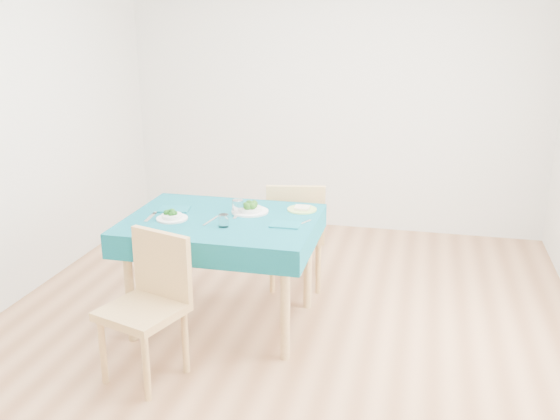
% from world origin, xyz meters
% --- Properties ---
extents(room_shell, '(4.02, 4.52, 2.73)m').
position_xyz_m(room_shell, '(0.00, 0.00, 1.35)').
color(room_shell, '#92613D').
rests_on(room_shell, ground).
extents(table, '(1.23, 0.94, 0.76)m').
position_xyz_m(table, '(-0.40, 0.02, 0.38)').
color(table, '#084D5A').
rests_on(table, ground).
extents(chair_near, '(0.53, 0.55, 1.03)m').
position_xyz_m(chair_near, '(-0.63, -0.73, 0.51)').
color(chair_near, tan).
rests_on(chair_near, ground).
extents(chair_far, '(0.51, 0.54, 1.07)m').
position_xyz_m(chair_far, '(-0.06, 0.78, 0.54)').
color(chair_far, tan).
rests_on(chair_far, ground).
extents(bowl_near, '(0.20, 0.20, 0.06)m').
position_xyz_m(bowl_near, '(-0.70, -0.08, 0.79)').
color(bowl_near, white).
rests_on(bowl_near, table).
extents(bowl_far, '(0.25, 0.25, 0.08)m').
position_xyz_m(bowl_far, '(-0.25, 0.19, 0.80)').
color(bowl_far, white).
rests_on(bowl_far, table).
extents(fork_near, '(0.04, 0.19, 0.00)m').
position_xyz_m(fork_near, '(-0.86, -0.07, 0.76)').
color(fork_near, silver).
rests_on(fork_near, table).
extents(knife_near, '(0.04, 0.21, 0.00)m').
position_xyz_m(knife_near, '(-0.45, -0.05, 0.76)').
color(knife_near, silver).
rests_on(knife_near, table).
extents(fork_far, '(0.03, 0.17, 0.00)m').
position_xyz_m(fork_far, '(-0.32, 0.11, 0.76)').
color(fork_far, silver).
rests_on(fork_far, table).
extents(knife_far, '(0.12, 0.21, 0.00)m').
position_xyz_m(knife_far, '(0.13, 0.01, 0.76)').
color(knife_far, silver).
rests_on(knife_far, table).
extents(napkin_near, '(0.22, 0.17, 0.01)m').
position_xyz_m(napkin_near, '(-0.77, 0.11, 0.76)').
color(napkin_near, '#0B5664').
rests_on(napkin_near, table).
extents(napkin_far, '(0.19, 0.13, 0.01)m').
position_xyz_m(napkin_far, '(0.04, -0.03, 0.76)').
color(napkin_far, '#0B5664').
rests_on(napkin_far, table).
extents(tumbler_center, '(0.08, 0.08, 0.10)m').
position_xyz_m(tumbler_center, '(-0.32, 0.13, 0.81)').
color(tumbler_center, white).
rests_on(tumbler_center, table).
extents(tumbler_side, '(0.06, 0.06, 0.08)m').
position_xyz_m(tumbler_side, '(-0.33, -0.14, 0.80)').
color(tumbler_side, white).
rests_on(tumbler_side, table).
extents(side_plate, '(0.20, 0.20, 0.01)m').
position_xyz_m(side_plate, '(0.08, 0.32, 0.76)').
color(side_plate, '#ACD668').
rests_on(side_plate, table).
extents(bread_slice, '(0.10, 0.10, 0.01)m').
position_xyz_m(bread_slice, '(0.08, 0.32, 0.78)').
color(bread_slice, beige).
rests_on(bread_slice, side_plate).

